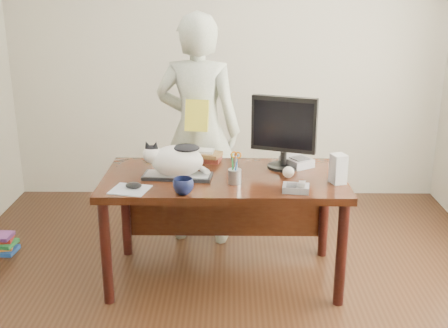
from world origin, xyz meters
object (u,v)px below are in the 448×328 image
coffee_mug (183,186)px  book_stack (206,156)px  keyboard (178,176)px  phone (296,188)px  pen_cup (235,175)px  baseball (288,172)px  desk (224,193)px  calculator (297,161)px  cat (175,159)px  monitor (284,129)px  person (199,131)px  book_pile_b (0,244)px  speaker (338,169)px  mouse (134,185)px

coffee_mug → book_stack: size_ratio=0.51×
keyboard → phone: (0.75, -0.24, 0.01)m
pen_cup → baseball: (0.35, 0.12, -0.02)m
desk → calculator: 0.56m
cat → baseball: bearing=7.1°
phone → monitor: bearing=105.0°
monitor → person: (-0.60, 0.48, -0.14)m
desk → cat: 0.44m
phone → book_pile_b: bearing=172.6°
keyboard → book_pile_b: keyboard is taller
pen_cup → coffee_mug: 0.36m
speaker → pen_cup: bearing=162.7°
desk → phone: (0.45, -0.36, 0.17)m
coffee_mug → person: bearing=87.7°
cat → monitor: bearing=21.6°
phone → baseball: bearing=104.6°
keyboard → book_stack: bearing=71.3°
mouse → speaker: (1.29, 0.13, 0.07)m
book_pile_b → desk: bearing=-9.0°
cat → mouse: cat is taller
phone → book_stack: size_ratio=0.72×
mouse → baseball: 1.01m
cat → book_pile_b: bearing=170.4°
book_pile_b → coffee_mug: bearing=-24.7°
phone → speaker: size_ratio=0.93×
desk → coffee_mug: coffee_mug is taller
desk → pen_cup: (0.07, -0.22, 0.21)m
person → speaker: bearing=150.1°
speaker → desk: bearing=145.6°
cat → person: person is taller
book_stack → person: size_ratio=0.14×
keyboard → pen_cup: bearing=-9.2°
monitor → coffee_mug: (-0.64, -0.49, -0.23)m
keyboard → coffee_mug: coffee_mug is taller
mouse → person: size_ratio=0.06×
book_stack → book_pile_b: (-1.59, 0.02, -0.71)m
keyboard → book_pile_b: bearing=170.6°
speaker → book_pile_b: 2.61m
calculator → book_stack: bearing=139.1°
book_pile_b → phone: bearing=-16.2°
coffee_mug → keyboard: bearing=102.3°
person → baseball: bearing=142.6°
desk → keyboard: 0.37m
mouse → baseball: bearing=25.6°
pen_cup → person: 0.83m
desk → book_stack: (-0.14, 0.25, 0.18)m
pen_cup → phone: (0.38, -0.14, -0.03)m
cat → coffee_mug: bearing=-69.0°
desk → coffee_mug: 0.51m
mouse → phone: size_ratio=0.64×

